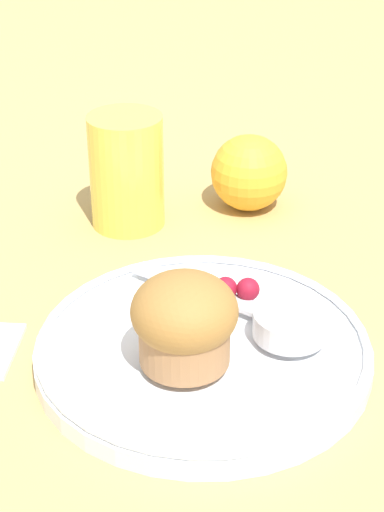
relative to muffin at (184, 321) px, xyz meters
The scene contains 8 objects.
ground_plane 0.07m from the muffin, 77.18° to the left, with size 3.00×3.00×0.00m, color tan.
plate 0.05m from the muffin, 60.31° to the left, with size 0.24×0.24×0.02m.
muffin is the anchor object (origin of this frame).
cream_ramekin 0.08m from the muffin, 25.91° to the left, with size 0.05×0.05×0.02m.
berry_pair 0.09m from the muffin, 67.54° to the left, with size 0.03×0.02×0.02m.
butter_knife 0.09m from the muffin, 76.59° to the left, with size 0.14×0.09×0.00m.
orange_fruit 0.28m from the muffin, 82.23° to the left, with size 0.07×0.07×0.07m.
juice_glass 0.24m from the muffin, 107.42° to the left, with size 0.07×0.07×0.10m.
Camera 1 is at (0.03, -0.51, 0.37)m, focal length 60.00 mm.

